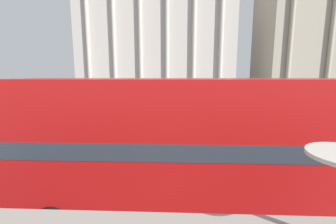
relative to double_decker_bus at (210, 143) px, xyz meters
name	(u,v)px	position (x,y,z in m)	size (l,w,h in m)	color
double_decker_bus	(210,143)	(0.00, 0.00, 0.00)	(11.14, 2.75, 4.23)	black
plaza_building_left	(156,39)	(-6.10, 49.45, 10.59)	(36.39, 12.78, 25.89)	#BCB2A8
plaza_building_right	(327,41)	(34.87, 51.02, 10.19)	(31.58, 16.33, 25.08)	#A39984
traffic_light_near	(227,108)	(1.68, 5.40, 0.29)	(0.42, 0.24, 4.07)	black
traffic_light_mid	(131,102)	(-4.76, 11.62, -0.20)	(0.42, 0.24, 3.26)	black
car_black	(243,104)	(7.44, 22.60, -1.65)	(4.20, 1.93, 1.35)	black
car_maroon	(245,106)	(7.21, 20.70, -1.65)	(4.20, 1.93, 1.35)	black
pedestrian_grey	(335,136)	(7.69, 5.90, -1.34)	(0.32, 0.32, 1.75)	#282B33
pedestrian_white	(164,100)	(-2.85, 24.58, -1.38)	(0.32, 0.32, 1.69)	#282B33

